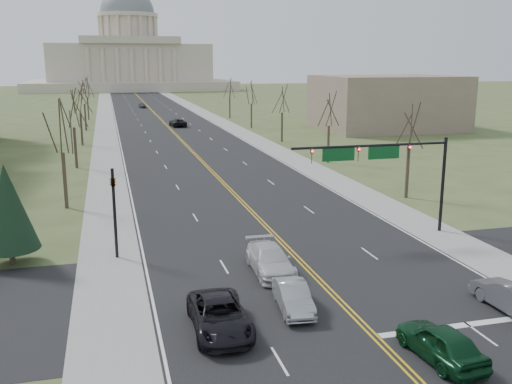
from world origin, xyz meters
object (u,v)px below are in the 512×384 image
car_nb_inner_lead (441,343)px  car_far_nb (178,122)px  car_sb_outer_lead (220,316)px  car_far_sb (142,105)px  car_nb_outer_lead (512,296)px  car_sb_inner_second (270,260)px  signal_mast (383,159)px  signal_left (114,203)px  car_sb_inner_lead (293,297)px

car_nb_inner_lead → car_far_nb: car_nb_inner_lead is taller
car_sb_outer_lead → car_far_nb: 89.07m
car_sb_outer_lead → car_far_sb: (5.10, 137.34, -0.09)m
car_nb_outer_lead → car_sb_outer_lead: bearing=-7.5°
car_sb_outer_lead → car_sb_inner_second: car_sb_inner_second is taller
signal_mast → car_far_sb: bearing=94.2°
car_sb_outer_lead → car_far_sb: 137.43m
signal_left → car_sb_outer_lead: 13.22m
signal_left → car_far_nb: signal_left is taller
signal_mast → car_sb_inner_second: 12.22m
signal_left → car_far_nb: bearing=80.0°
car_sb_inner_lead → car_nb_inner_lead: bearing=-49.0°
car_sb_inner_second → car_far_sb: bearing=91.2°
car_sb_outer_lead → signal_mast: bearing=40.7°
car_nb_outer_lead → car_far_sb: bearing=-87.5°
car_far_sb → car_nb_inner_lead: bearing=-96.5°
signal_left → car_sb_inner_lead: signal_left is taller
signal_mast → car_sb_outer_lead: 19.43m
signal_left → car_nb_outer_lead: size_ratio=1.23×
car_sb_outer_lead → car_far_sb: size_ratio=1.38×
signal_left → car_sb_outer_lead: bearing=-69.4°
signal_left → car_far_sb: 125.67m
car_sb_inner_lead → car_far_sb: car_sb_inner_lead is taller
car_nb_inner_lead → car_nb_outer_lead: (6.35, 3.52, -0.00)m
car_sb_inner_second → car_far_sb: (0.61, 130.43, -0.11)m
car_sb_outer_lead → car_far_nb: car_far_nb is taller
car_sb_inner_second → car_nb_outer_lead: bearing=-37.1°
car_nb_inner_lead → car_sb_outer_lead: 10.10m
car_nb_inner_lead → car_nb_outer_lead: same height
car_sb_inner_second → car_sb_outer_lead: bearing=-121.6°
car_nb_inner_lead → car_sb_outer_lead: bearing=-35.4°
signal_mast → car_sb_inner_second: bearing=-152.5°
car_nb_inner_lead → car_sb_outer_lead: size_ratio=0.83×
car_sb_inner_lead → car_sb_inner_second: (0.33, 5.50, 0.09)m
car_nb_outer_lead → car_far_nb: bearing=-87.7°
car_sb_inner_lead → car_sb_outer_lead: size_ratio=0.76×
signal_mast → car_sb_outer_lead: size_ratio=2.14×
car_far_sb → car_sb_inner_second: bearing=-98.3°
signal_mast → car_far_nb: (-5.49, 76.55, -4.95)m
signal_mast → car_sb_inner_lead: (-10.24, -10.67, -5.04)m
car_far_sb → car_sb_outer_lead: bearing=-100.1°
car_far_sb → car_far_nb: bearing=-93.5°
car_nb_outer_lead → car_sb_inner_second: bearing=-40.2°
car_far_sb → car_nb_outer_lead: bearing=-93.9°
car_far_nb → car_far_sb: 48.86m
signal_mast → car_sb_inner_lead: signal_mast is taller
car_nb_outer_lead → car_sb_inner_lead: car_nb_outer_lead is taller
car_nb_outer_lead → car_far_nb: (-6.18, 90.16, -0.01)m
car_sb_outer_lead → car_far_nb: (8.91, 88.62, 0.01)m
car_far_nb → car_nb_inner_lead: bearing=84.3°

